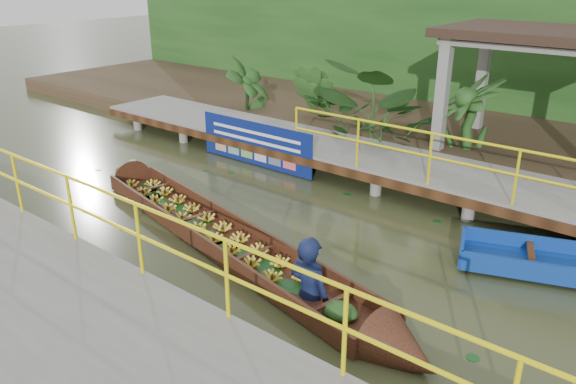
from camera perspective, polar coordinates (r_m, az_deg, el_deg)
The scene contains 9 objects.
ground at distance 10.43m, azimuth -3.55°, elevation -3.31°, with size 80.00×80.00×0.00m, color #30351A.
land_strip at distance 16.33m, azimuth 14.53°, elevation 6.30°, with size 30.00×8.00×0.45m, color #2F2317.
far_dock at distance 12.79m, azimuth 6.87°, elevation 3.74°, with size 16.00×2.06×1.66m.
near_dock at distance 7.34m, azimuth -20.60°, elevation -14.04°, with size 18.00×2.40×1.73m.
pavilion at distance 13.74m, azimuth 24.98°, elevation 13.20°, with size 4.40×3.00×3.00m.
foliage_backdrop at distance 18.25m, azimuth 18.52°, elevation 13.20°, with size 30.00×0.80×4.00m, color #184014.
vendor_boat at distance 9.30m, azimuth -5.23°, elevation -4.65°, with size 8.93×2.71×2.24m.
blue_banner at distance 13.30m, azimuth -3.34°, elevation 4.94°, with size 3.35×0.04×1.05m.
tropical_plants at distance 13.56m, azimuth 16.38°, elevation 7.87°, with size 14.43×1.43×1.79m.
Camera 1 is at (6.41, -6.91, 4.45)m, focal length 35.00 mm.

